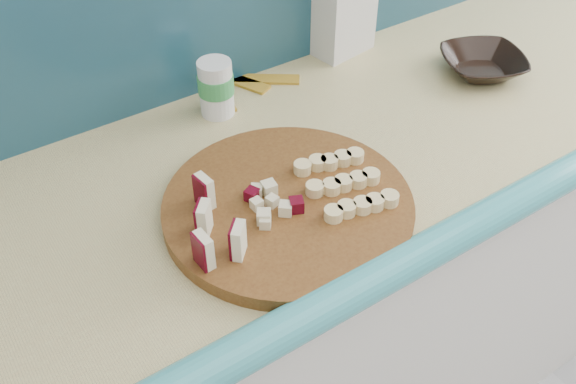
% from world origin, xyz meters
% --- Properties ---
extents(kitchen_counter, '(2.20, 0.63, 0.91)m').
position_xyz_m(kitchen_counter, '(0.10, 1.50, 0.46)').
color(kitchen_counter, white).
rests_on(kitchen_counter, ground).
extents(cutting_board, '(0.48, 0.48, 0.02)m').
position_xyz_m(cutting_board, '(-0.39, 1.39, 0.92)').
color(cutting_board, '#4D2810').
rests_on(cutting_board, kitchen_counter).
extents(apple_wedges, '(0.08, 0.16, 0.05)m').
position_xyz_m(apple_wedges, '(-0.53, 1.38, 0.96)').
color(apple_wedges, beige).
rests_on(apple_wedges, cutting_board).
extents(apple_chunks, '(0.06, 0.06, 0.02)m').
position_xyz_m(apple_chunks, '(-0.42, 1.39, 0.94)').
color(apple_chunks, beige).
rests_on(apple_chunks, cutting_board).
extents(banana_slices, '(0.15, 0.17, 0.02)m').
position_xyz_m(banana_slices, '(-0.30, 1.36, 0.94)').
color(banana_slices, beige).
rests_on(banana_slices, cutting_board).
extents(brown_bowl, '(0.22, 0.22, 0.04)m').
position_xyz_m(brown_bowl, '(0.18, 1.52, 0.93)').
color(brown_bowl, black).
rests_on(brown_bowl, kitchen_counter).
extents(flour_bag, '(0.14, 0.11, 0.22)m').
position_xyz_m(flour_bag, '(-0.01, 1.76, 1.02)').
color(flour_bag, silver).
rests_on(flour_bag, kitchen_counter).
extents(canister, '(0.07, 0.07, 0.11)m').
position_xyz_m(canister, '(-0.35, 1.69, 0.97)').
color(canister, silver).
rests_on(canister, kitchen_counter).
extents(banana_peel, '(0.20, 0.17, 0.01)m').
position_xyz_m(banana_peel, '(-0.27, 1.76, 0.91)').
color(banana_peel, gold).
rests_on(banana_peel, kitchen_counter).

